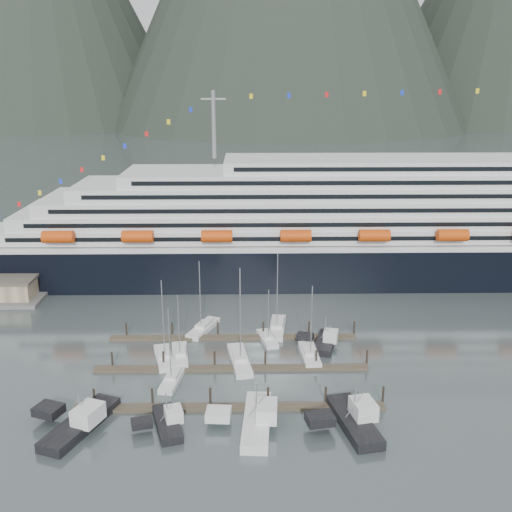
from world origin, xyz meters
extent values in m
plane|color=#4A5757|center=(0.00, 0.00, 0.00)|extent=(1600.00, 1600.00, 0.00)
cube|color=black|center=(25.00, 55.00, 4.00)|extent=(210.00, 28.00, 12.00)
cube|color=silver|center=(25.00, 55.00, 10.50)|extent=(205.80, 27.44, 1.50)
cube|color=silver|center=(30.00, 55.00, 13.10)|extent=(185.00, 26.00, 3.20)
cube|color=black|center=(30.00, 41.95, 13.26)|extent=(175.75, 0.20, 1.00)
cube|color=silver|center=(32.00, 55.00, 16.30)|extent=(180.00, 25.00, 3.20)
cube|color=black|center=(32.00, 42.45, 16.46)|extent=(171.00, 0.20, 1.00)
cube|color=silver|center=(34.00, 55.00, 19.50)|extent=(172.00, 24.00, 3.20)
cube|color=black|center=(34.00, 42.95, 19.66)|extent=(163.40, 0.20, 1.00)
cube|color=silver|center=(36.00, 55.00, 22.70)|extent=(160.00, 23.00, 3.20)
cube|color=black|center=(36.00, 43.45, 22.86)|extent=(152.00, 0.20, 1.00)
cube|color=silver|center=(38.00, 55.00, 25.80)|extent=(140.00, 22.00, 3.00)
cube|color=black|center=(38.00, 43.95, 25.95)|extent=(133.00, 0.20, 1.00)
cube|color=silver|center=(40.00, 55.00, 28.80)|extent=(95.00, 20.00, 3.00)
cube|color=black|center=(40.00, 44.95, 28.95)|extent=(90.25, 0.20, 1.00)
cylinder|color=gray|center=(-10.00, 55.00, 38.30)|extent=(1.00, 1.00, 16.00)
cylinder|color=#D6430B|center=(-45.00, 40.00, 14.50)|extent=(7.00, 2.80, 2.80)
cylinder|color=#D6430B|center=(-27.00, 40.00, 14.50)|extent=(7.00, 2.80, 2.80)
cylinder|color=#D6430B|center=(-9.00, 40.00, 14.50)|extent=(7.00, 2.80, 2.80)
cylinder|color=#D6430B|center=(9.00, 40.00, 14.50)|extent=(7.00, 2.80, 2.80)
cylinder|color=#D6430B|center=(27.00, 40.00, 14.50)|extent=(7.00, 2.80, 2.80)
cylinder|color=#D6430B|center=(45.00, 40.00, 14.50)|extent=(7.00, 2.80, 2.80)
cube|color=#403729|center=(-5.00, -10.00, 0.25)|extent=(48.00, 2.00, 0.50)
cylinder|color=black|center=(-26.00, -8.90, 1.40)|extent=(0.36, 0.36, 3.20)
cylinder|color=black|center=(-17.00, -8.90, 1.40)|extent=(0.36, 0.36, 3.20)
cylinder|color=black|center=(-8.00, -8.90, 1.40)|extent=(0.36, 0.36, 3.20)
cylinder|color=black|center=(1.00, -8.90, 1.40)|extent=(0.36, 0.36, 3.20)
cylinder|color=black|center=(10.00, -8.90, 1.40)|extent=(0.36, 0.36, 3.20)
cylinder|color=black|center=(19.00, -8.90, 1.40)|extent=(0.36, 0.36, 3.20)
cube|color=#403729|center=(-5.00, 3.00, 0.25)|extent=(48.00, 2.00, 0.50)
cylinder|color=black|center=(-26.00, 4.10, 1.40)|extent=(0.36, 0.36, 3.20)
cylinder|color=black|center=(-17.00, 4.10, 1.40)|extent=(0.36, 0.36, 3.20)
cylinder|color=black|center=(-8.00, 4.10, 1.40)|extent=(0.36, 0.36, 3.20)
cylinder|color=black|center=(1.00, 4.10, 1.40)|extent=(0.36, 0.36, 3.20)
cylinder|color=black|center=(10.00, 4.10, 1.40)|extent=(0.36, 0.36, 3.20)
cylinder|color=black|center=(19.00, 4.10, 1.40)|extent=(0.36, 0.36, 3.20)
cube|color=#403729|center=(-5.00, 16.00, 0.25)|extent=(48.00, 2.00, 0.50)
cylinder|color=black|center=(-26.00, 17.10, 1.40)|extent=(0.36, 0.36, 3.20)
cylinder|color=black|center=(-17.00, 17.10, 1.40)|extent=(0.36, 0.36, 3.20)
cylinder|color=black|center=(-8.00, 17.10, 1.40)|extent=(0.36, 0.36, 3.20)
cylinder|color=black|center=(1.00, 17.10, 1.40)|extent=(0.36, 0.36, 3.20)
cylinder|color=black|center=(10.00, 17.10, 1.40)|extent=(0.36, 0.36, 3.20)
cylinder|color=black|center=(19.00, 17.10, 1.40)|extent=(0.36, 0.36, 3.20)
cube|color=silver|center=(-17.23, 6.74, 0.25)|extent=(5.19, 10.33, 1.54)
cube|color=silver|center=(-17.23, 6.74, 1.27)|extent=(2.98, 3.91, 0.88)
cylinder|color=gray|center=(-16.99, 5.78, 8.33)|extent=(0.18, 0.18, 14.67)
cube|color=silver|center=(-14.79, -1.06, 0.25)|extent=(3.87, 9.85, 1.34)
cube|color=silver|center=(-14.79, -1.06, 1.10)|extent=(2.39, 3.60, 0.77)
cylinder|color=gray|center=(-14.93, -2.01, 7.24)|extent=(0.15, 0.15, 12.75)
cube|color=silver|center=(-14.52, 7.70, 0.25)|extent=(4.04, 10.37, 1.49)
cube|color=silver|center=(-14.52, 7.70, 1.22)|extent=(2.56, 3.78, 0.85)
cylinder|color=gray|center=(-14.39, 6.70, 6.75)|extent=(0.17, 0.17, 11.58)
cube|color=silver|center=(-3.57, 5.53, 0.25)|extent=(4.87, 12.85, 1.60)
cube|color=silver|center=(-3.57, 5.53, 1.31)|extent=(2.93, 4.69, 0.91)
cylinder|color=gray|center=(-3.38, 4.29, 9.66)|extent=(0.18, 0.18, 17.26)
cube|color=silver|center=(-11.08, 20.00, 0.25)|extent=(6.49, 10.87, 1.48)
cube|color=silver|center=(-11.08, 20.00, 1.22)|extent=(3.35, 4.23, 0.85)
cylinder|color=gray|center=(-11.47, 19.01, 7.99)|extent=(0.17, 0.17, 14.07)
cube|color=silver|center=(1.70, 14.81, 0.25)|extent=(4.22, 8.49, 1.27)
cube|color=silver|center=(1.70, 14.81, 1.04)|extent=(2.44, 3.21, 0.73)
cylinder|color=gray|center=(1.89, 14.01, 5.85)|extent=(0.15, 0.15, 10.06)
cube|color=silver|center=(3.91, 20.00, 0.25)|extent=(4.20, 11.91, 1.55)
cube|color=silver|center=(3.91, 20.00, 1.28)|extent=(2.67, 4.31, 0.89)
cylinder|color=gray|center=(3.78, 18.84, 8.70)|extent=(0.18, 0.18, 15.41)
cube|color=silver|center=(9.19, 7.42, 0.25)|extent=(3.45, 10.19, 1.56)
cube|color=silver|center=(9.19, 7.42, 1.28)|extent=(2.42, 3.63, 0.89)
cylinder|color=gray|center=(9.25, 6.42, 7.63)|extent=(0.18, 0.18, 13.25)
cube|color=black|center=(-26.55, -15.00, 0.35)|extent=(9.23, 15.19, 2.27)
cube|color=black|center=(-31.75, -12.93, 1.81)|extent=(4.78, 4.43, 1.36)
cube|color=silver|center=(-25.18, -15.54, 2.61)|extent=(4.58, 5.28, 2.49)
cube|color=black|center=(-25.18, -15.54, 3.51)|extent=(4.26, 4.92, 0.57)
cylinder|color=gray|center=(-26.55, -15.00, 4.53)|extent=(0.18, 0.18, 5.66)
cube|color=black|center=(-13.93, -15.00, 0.35)|extent=(5.70, 10.15, 1.75)
cube|color=black|center=(-17.46, -16.01, 1.40)|extent=(3.45, 2.86, 1.05)
cube|color=silver|center=(-13.01, -14.73, 2.02)|extent=(3.16, 3.46, 1.93)
cube|color=black|center=(-13.01, -14.73, 2.72)|extent=(2.94, 3.23, 0.44)
cylinder|color=gray|center=(-13.93, -15.00, 3.51)|extent=(0.14, 0.14, 4.39)
cube|color=silver|center=(-0.86, -14.70, 0.35)|extent=(4.83, 15.09, 2.12)
cube|color=silver|center=(-6.50, -14.31, 1.70)|extent=(3.82, 3.51, 1.27)
cube|color=silver|center=(0.62, -14.80, 2.44)|extent=(3.27, 4.65, 2.33)
cube|color=black|center=(0.62, -14.80, 3.29)|extent=(3.04, 4.34, 0.53)
cylinder|color=gray|center=(-0.86, -14.70, 4.25)|extent=(0.17, 0.17, 5.31)
cube|color=black|center=(13.39, -15.00, 0.35)|extent=(6.76, 14.31, 2.29)
cube|color=black|center=(8.26, -16.03, 1.84)|extent=(4.42, 3.74, 1.38)
cube|color=silver|center=(14.74, -14.73, 2.64)|extent=(3.96, 4.68, 2.52)
cube|color=black|center=(14.74, -14.73, 3.56)|extent=(3.68, 4.37, 0.57)
cylinder|color=gray|center=(13.39, -15.00, 4.59)|extent=(0.18, 0.18, 5.74)
cube|color=black|center=(12.66, 12.47, 0.35)|extent=(5.73, 10.60, 1.83)
cube|color=black|center=(8.95, 13.43, 1.47)|extent=(3.58, 2.93, 1.10)
cube|color=silver|center=(13.64, 12.22, 2.11)|extent=(3.25, 3.58, 2.02)
cube|color=black|center=(13.64, 12.22, 2.84)|extent=(3.02, 3.33, 0.46)
cylinder|color=gray|center=(12.66, 12.47, 3.67)|extent=(0.15, 0.15, 4.59)
camera|label=1|loc=(-2.23, -91.90, 49.06)|focal=42.00mm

